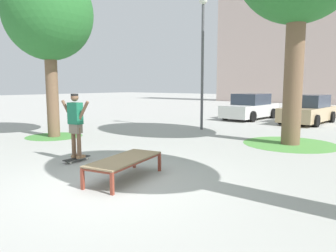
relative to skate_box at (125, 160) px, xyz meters
The scene contains 10 objects.
ground_plane 0.56m from the skate_box, 78.45° to the right, with size 120.00×120.00×0.00m, color #A8A8A3.
skate_box is the anchor object (origin of this frame).
skateboard 2.22m from the skate_box, behind, with size 0.28×0.82×0.09m.
skater 2.29m from the skate_box, behind, with size 1.00×0.31×1.69m.
tree_near_left 7.93m from the skate_box, 159.88° to the left, with size 3.30×3.30×6.40m.
grass_patch_near_left 6.74m from the skate_box, 159.88° to the left, with size 2.16×2.16×0.01m, color #47893D.
grass_patch_mid_back 6.56m from the skate_box, 76.82° to the left, with size 3.14×3.14×0.01m, color #519342.
car_white 13.54m from the skate_box, 102.66° to the left, with size 2.14×4.31×1.50m.
car_tan 13.07m from the skate_box, 88.60° to the left, with size 2.14×4.31×1.50m.
light_post 8.80m from the skate_box, 110.46° to the left, with size 0.36×0.36×5.83m.
Camera 1 is at (4.72, -4.27, 2.00)m, focal length 33.98 mm.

